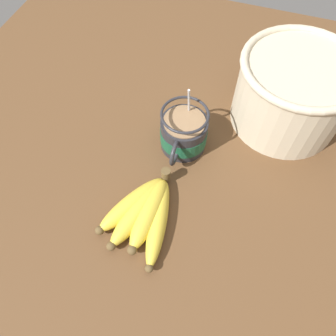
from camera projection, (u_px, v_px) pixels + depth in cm
name	position (u px, v px, depth cm)	size (l,w,h in cm)	color
table	(179.00, 172.00, 73.59)	(132.53, 132.53, 2.93)	brown
coffee_mug	(184.00, 133.00, 72.12)	(14.31, 10.45, 15.66)	#28282D
banana_bunch	(144.00, 212.00, 64.76)	(20.83, 14.99, 4.34)	brown
woven_basket	(293.00, 92.00, 72.46)	(26.06, 26.06, 16.97)	beige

